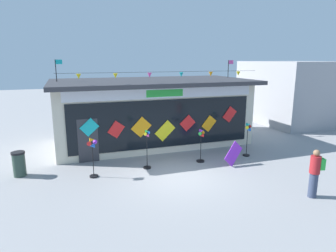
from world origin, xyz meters
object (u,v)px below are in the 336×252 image
object	(u,v)px
kite_shop_building	(151,111)
wind_spinner_far_left	(93,151)
wind_spinner_left	(147,147)
display_kite_on_ground	(233,154)
wind_spinner_center_left	(201,142)
trash_bin	(19,164)
person_near_camera	(315,172)
wind_spinner_center_right	(248,133)

from	to	relation	value
kite_shop_building	wind_spinner_far_left	bearing A→B (deg)	-130.16
wind_spinner_left	display_kite_on_ground	xyz separation A→B (m)	(3.68, -0.88, -0.41)
wind_spinner_center_left	trash_bin	size ratio (longest dim) A/B	1.54
kite_shop_building	person_near_camera	size ratio (longest dim) A/B	6.27
kite_shop_building	display_kite_on_ground	size ratio (longest dim) A/B	10.53
wind_spinner_center_right	display_kite_on_ground	distance (m)	1.70
person_near_camera	trash_bin	bearing A→B (deg)	-103.11
wind_spinner_center_left	trash_bin	world-z (taller)	wind_spinner_center_left
wind_spinner_left	kite_shop_building	bearing A→B (deg)	71.49
person_near_camera	display_kite_on_ground	size ratio (longest dim) A/B	1.68
trash_bin	display_kite_on_ground	size ratio (longest dim) A/B	1.01
wind_spinner_center_left	display_kite_on_ground	distance (m)	1.50
wind_spinner_left	wind_spinner_center_left	xyz separation A→B (m)	(2.52, -0.01, -0.02)
wind_spinner_far_left	wind_spinner_center_left	bearing A→B (deg)	2.78
kite_shop_building	wind_spinner_center_left	distance (m)	4.31
display_kite_on_ground	wind_spinner_left	bearing A→B (deg)	166.55
kite_shop_building	wind_spinner_center_right	distance (m)	5.46
wind_spinner_far_left	display_kite_on_ground	world-z (taller)	wind_spinner_far_left
wind_spinner_center_left	wind_spinner_left	bearing A→B (deg)	179.80
kite_shop_building	person_near_camera	world-z (taller)	kite_shop_building
wind_spinner_center_left	trash_bin	bearing A→B (deg)	173.41
trash_bin	display_kite_on_ground	distance (m)	8.91
person_near_camera	wind_spinner_left	bearing A→B (deg)	-118.34
person_near_camera	display_kite_on_ground	distance (m)	3.72
person_near_camera	wind_spinner_center_left	bearing A→B (deg)	-139.15
kite_shop_building	person_near_camera	xyz separation A→B (m)	(3.25, -8.52, -0.88)
trash_bin	display_kite_on_ground	bearing A→B (deg)	-11.31
wind_spinner_center_right	wind_spinner_far_left	bearing A→B (deg)	-177.91
wind_spinner_center_right	person_near_camera	world-z (taller)	person_near_camera
wind_spinner_center_right	display_kite_on_ground	xyz separation A→B (m)	(-1.31, -0.90, -0.60)
kite_shop_building	wind_spinner_far_left	size ratio (longest dim) A/B	6.45
wind_spinner_center_left	display_kite_on_ground	size ratio (longest dim) A/B	1.55
wind_spinner_center_left	display_kite_on_ground	xyz separation A→B (m)	(1.16, -0.87, -0.39)
kite_shop_building	wind_spinner_center_left	bearing A→B (deg)	-74.02
kite_shop_building	wind_spinner_left	world-z (taller)	kite_shop_building
kite_shop_building	person_near_camera	bearing A→B (deg)	-69.15
trash_bin	wind_spinner_far_left	bearing A→B (deg)	-21.68
wind_spinner_center_left	trash_bin	distance (m)	7.64
wind_spinner_center_left	wind_spinner_center_right	xyz separation A→B (m)	(2.46, 0.03, 0.21)
wind_spinner_center_left	display_kite_on_ground	bearing A→B (deg)	-36.93
wind_spinner_far_left	wind_spinner_left	distance (m)	2.28
wind_spinner_far_left	kite_shop_building	bearing A→B (deg)	49.84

